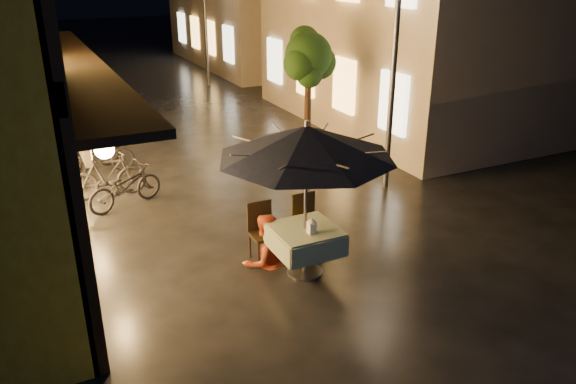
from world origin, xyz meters
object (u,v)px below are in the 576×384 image
table_lantern (312,225)px  person_yellow (312,215)px  bicycle_0 (125,187)px  streetlamp_near (395,50)px  cafe_table (305,239)px  patio_umbrella (306,142)px  person_orange (264,216)px

table_lantern → person_yellow: bearing=61.4°
bicycle_0 → table_lantern: bearing=-175.6°
bicycle_0 → streetlamp_near: bearing=-127.0°
cafe_table → person_yellow: 0.71m
cafe_table → patio_umbrella: size_ratio=0.37×
streetlamp_near → cafe_table: (-3.23, -2.44, -2.33)m
cafe_table → bicycle_0: size_ratio=0.61×
streetlamp_near → cafe_table: streetlamp_near is taller
patio_umbrella → person_yellow: patio_umbrella is taller
streetlamp_near → cafe_table: bearing=-143.0°
table_lantern → patio_umbrella: bearing=90.0°
person_orange → bicycle_0: 3.66m
cafe_table → table_lantern: table_lantern is taller
person_orange → bicycle_0: person_orange is taller
cafe_table → person_yellow: bearing=53.4°
person_orange → person_yellow: person_orange is taller
cafe_table → patio_umbrella: 1.56m
table_lantern → cafe_table: bearing=90.0°
patio_umbrella → cafe_table: bearing=-116.6°
patio_umbrella → streetlamp_near: bearing=37.0°
person_orange → person_yellow: 0.86m
cafe_table → person_yellow: person_yellow is taller
person_yellow → cafe_table: bearing=73.3°
patio_umbrella → person_orange: patio_umbrella is taller
cafe_table → person_orange: bearing=127.3°
person_orange → bicycle_0: size_ratio=1.02×
cafe_table → bicycle_0: bearing=117.6°
table_lantern → person_orange: size_ratio=0.15×
patio_umbrella → person_orange: size_ratio=1.60×
streetlamp_near → person_orange: 4.61m
bicycle_0 → person_orange: bearing=-176.3°
person_orange → cafe_table: bearing=119.4°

